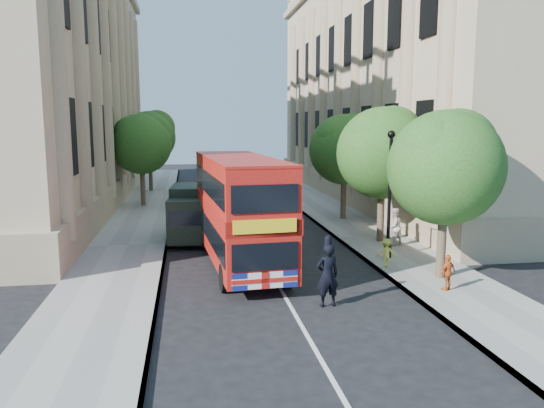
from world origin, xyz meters
name	(u,v)px	position (x,y,z in m)	size (l,w,h in m)	color
ground	(298,320)	(0.00, 0.00, 0.00)	(120.00, 120.00, 0.00)	black
pavement_right	(372,238)	(5.75, 10.00, 0.06)	(3.50, 80.00, 0.12)	gray
pavement_left	(128,246)	(-5.75, 10.00, 0.06)	(3.50, 80.00, 0.12)	gray
building_right	(414,77)	(13.80, 24.00, 9.00)	(12.00, 38.00, 18.00)	tan
building_left	(20,71)	(-13.80, 24.00, 9.00)	(12.00, 38.00, 18.00)	tan
tree_right_near	(446,161)	(5.84, 3.03, 4.25)	(4.00, 4.00, 6.08)	#473828
tree_right_mid	(383,148)	(5.84, 9.03, 4.45)	(4.20, 4.20, 6.37)	#473828
tree_right_far	(345,146)	(5.84, 15.03, 4.31)	(4.00, 4.00, 6.15)	#473828
tree_left_far	(142,140)	(-5.96, 22.03, 4.44)	(4.00, 4.00, 6.30)	#473828
tree_left_back	(150,134)	(-5.96, 30.03, 4.71)	(4.20, 4.20, 6.65)	#473828
lamp_post	(389,200)	(5.00, 6.00, 2.51)	(0.32, 0.32, 5.16)	black
double_decker_bus	(239,207)	(-1.06, 6.15, 2.32)	(3.09, 9.23, 4.19)	#A8130B
box_van	(191,215)	(-2.91, 10.92, 1.27)	(2.18, 4.65, 2.59)	black
police_constable	(328,275)	(1.11, 1.00, 0.98)	(0.71, 0.47, 1.96)	black
woman_pedestrian	(394,227)	(6.07, 8.02, 0.97)	(0.82, 0.64, 1.70)	beige
child_a	(448,272)	(5.32, 1.55, 0.72)	(0.70, 0.29, 1.20)	#D56225
child_b	(386,253)	(4.40, 4.61, 0.67)	(0.71, 0.41, 1.10)	#D4D348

